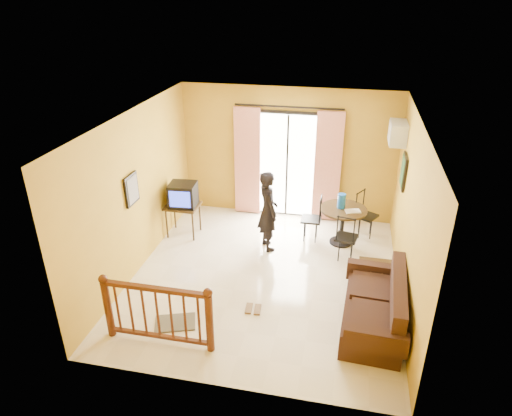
% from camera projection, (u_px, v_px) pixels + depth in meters
% --- Properties ---
extents(ground, '(5.00, 5.00, 0.00)m').
position_uv_depth(ground, '(265.00, 276.00, 7.98)').
color(ground, beige).
rests_on(ground, ground).
extents(room_shell, '(5.00, 5.00, 5.00)m').
position_uv_depth(room_shell, '(266.00, 187.00, 7.23)').
color(room_shell, white).
rests_on(room_shell, ground).
extents(balcony_door, '(2.25, 0.14, 2.46)m').
position_uv_depth(balcony_door, '(287.00, 165.00, 9.60)').
color(balcony_door, black).
rests_on(balcony_door, ground).
extents(tv_table, '(0.66, 0.55, 0.65)m').
position_uv_depth(tv_table, '(183.00, 208.00, 9.10)').
color(tv_table, black).
rests_on(tv_table, ground).
extents(television, '(0.55, 0.51, 0.46)m').
position_uv_depth(television, '(183.00, 195.00, 8.96)').
color(television, black).
rests_on(television, tv_table).
extents(picture_left, '(0.05, 0.42, 0.52)m').
position_uv_depth(picture_left, '(132.00, 189.00, 7.53)').
color(picture_left, black).
rests_on(picture_left, room_shell).
extents(dining_table, '(0.90, 0.90, 0.75)m').
position_uv_depth(dining_table, '(343.00, 216.00, 8.77)').
color(dining_table, black).
rests_on(dining_table, ground).
extents(water_jug, '(0.15, 0.15, 0.29)m').
position_uv_depth(water_jug, '(341.00, 201.00, 8.67)').
color(water_jug, '#1353B6').
rests_on(water_jug, dining_table).
extents(serving_tray, '(0.32, 0.26, 0.02)m').
position_uv_depth(serving_tray, '(353.00, 211.00, 8.58)').
color(serving_tray, beige).
rests_on(serving_tray, dining_table).
extents(dining_chairs, '(1.54, 1.47, 0.95)m').
position_uv_depth(dining_chairs, '(339.00, 244.00, 8.98)').
color(dining_chairs, black).
rests_on(dining_chairs, ground).
extents(air_conditioner, '(0.31, 0.60, 0.40)m').
position_uv_depth(air_conditioner, '(398.00, 133.00, 8.36)').
color(air_conditioner, silver).
rests_on(air_conditioner, room_shell).
extents(botanical_print, '(0.05, 0.50, 0.60)m').
position_uv_depth(botanical_print, '(404.00, 172.00, 7.99)').
color(botanical_print, black).
rests_on(botanical_print, room_shell).
extents(coffee_table, '(0.54, 0.96, 0.43)m').
position_uv_depth(coffee_table, '(375.00, 281.00, 7.37)').
color(coffee_table, black).
rests_on(coffee_table, ground).
extents(bowl, '(0.22, 0.22, 0.07)m').
position_uv_depth(bowl, '(376.00, 272.00, 7.28)').
color(bowl, brown).
rests_on(bowl, coffee_table).
extents(sofa, '(0.92, 1.82, 0.85)m').
position_uv_depth(sofa, '(377.00, 309.00, 6.67)').
color(sofa, black).
rests_on(sofa, ground).
extents(standing_person, '(0.61, 0.68, 1.57)m').
position_uv_depth(standing_person, '(268.00, 211.00, 8.54)').
color(standing_person, black).
rests_on(standing_person, ground).
extents(stair_balustrade, '(1.63, 0.13, 1.04)m').
position_uv_depth(stair_balustrade, '(157.00, 310.00, 6.28)').
color(stair_balustrade, '#471E0F').
rests_on(stair_balustrade, ground).
extents(doormat, '(0.70, 0.57, 0.02)m').
position_uv_depth(doormat, '(175.00, 323.00, 6.87)').
color(doormat, '#534F43').
rests_on(doormat, ground).
extents(sandals, '(0.26, 0.26, 0.03)m').
position_uv_depth(sandals, '(253.00, 309.00, 7.16)').
color(sandals, brown).
rests_on(sandals, ground).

